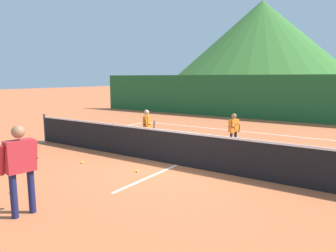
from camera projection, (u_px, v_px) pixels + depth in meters
ground_plane at (177, 165)px, 8.70m from camera, size 120.00×120.00×0.00m
line_baseline_far at (251, 132)px, 13.88m from camera, size 11.82×0.08×0.01m
line_sideline_west at (47, 141)px, 11.93m from camera, size 0.08×11.77×0.01m
line_service_center at (177, 165)px, 8.70m from camera, size 0.08×5.18×0.01m
tennis_net at (177, 148)px, 8.62m from camera, size 12.06×0.08×1.05m
instructor at (21, 162)px, 5.39m from camera, size 0.43×0.79×1.62m
student_0 at (147, 125)px, 10.72m from camera, size 0.61×0.55×1.34m
student_1 at (234, 128)px, 10.47m from camera, size 0.41×0.67×1.23m
tennis_ball_1 at (11, 192)px, 6.57m from camera, size 0.07×0.07×0.07m
tennis_ball_5 at (137, 171)px, 8.03m from camera, size 0.07×0.07×0.07m
tennis_ball_7 at (82, 162)px, 8.85m from camera, size 0.07×0.07×0.07m
windscreen_fence at (279, 98)px, 17.41m from camera, size 26.00×0.08×2.60m
hill_0 at (261, 45)px, 67.56m from camera, size 43.05×43.05×18.83m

